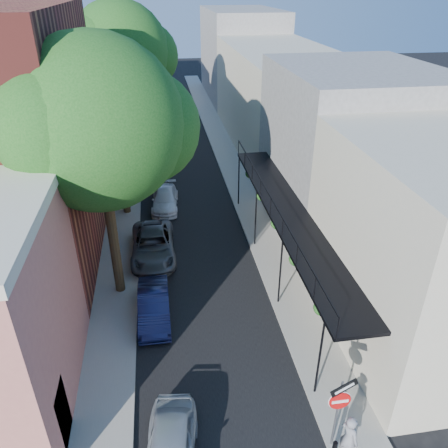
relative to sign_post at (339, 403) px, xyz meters
name	(u,v)px	position (x,y,z in m)	size (l,w,h in m)	color
road_surface	(177,147)	(-3.16, 29.03, -2.03)	(6.00, 64.00, 0.01)	black
sidewalk_left	(131,149)	(-7.16, 29.03, -1.98)	(2.00, 64.00, 0.12)	gray
sidewalk_right	(222,144)	(0.84, 29.03, -1.98)	(2.00, 64.00, 0.12)	gray
buildings_left	(54,97)	(-12.46, 27.79, 2.90)	(10.10, 59.10, 12.00)	tan
buildings_right	(281,94)	(5.83, 28.51, 2.39)	(9.80, 55.00, 10.00)	#C0B89E
sign_post	(339,403)	(0.00, 0.00, 0.00)	(0.89, 0.17, 2.99)	#595B60
oak_near	(109,125)	(-6.53, 9.29, 5.84)	(7.48, 6.80, 11.42)	#2F2213
oak_mid	(121,99)	(-6.58, 17.26, 5.02)	(6.60, 6.00, 10.20)	#2F2213
oak_far	(127,53)	(-6.51, 26.30, 6.22)	(7.70, 7.00, 11.90)	#2F2213
parked_car_b	(154,306)	(-5.40, 6.95, -1.41)	(1.31, 3.77, 1.24)	#12173B
parked_car_c	(153,245)	(-5.37, 11.82, -1.36)	(2.23, 4.85, 1.35)	#515458
parked_car_d	(165,199)	(-4.56, 17.45, -1.46)	(1.61, 3.95, 1.15)	white
parked_car_e	(146,175)	(-5.76, 21.70, -1.44)	(1.41, 3.49, 1.19)	black
pedestrian	(349,439)	(0.24, -0.47, -1.02)	(0.66, 0.43, 1.80)	gray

